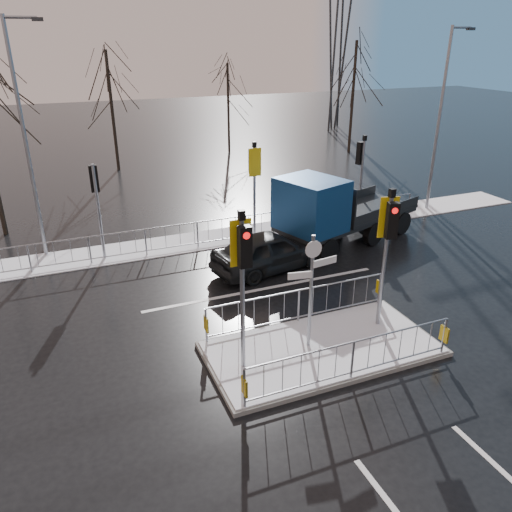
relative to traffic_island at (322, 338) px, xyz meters
name	(u,v)px	position (x,y,z in m)	size (l,w,h in m)	color
ground	(322,351)	(0.01, -0.01, -0.39)	(120.00, 120.00, 0.00)	black
snow_verge	(218,238)	(0.01, 8.59, -0.37)	(30.00, 2.00, 0.04)	white
lane_markings	(328,358)	(0.01, -0.34, -0.39)	(8.00, 11.38, 0.01)	silver
traffic_island	(322,338)	(0.00, 0.00, 0.00)	(6.00, 3.04, 4.15)	#63635F
far_kerb_fixtures	(228,218)	(0.31, 8.08, 0.63)	(18.00, 0.65, 3.83)	gray
car_far_lane	(269,251)	(0.77, 5.10, 0.32)	(1.69, 4.19, 1.43)	black
flatbed_truck	(327,210)	(3.55, 6.06, 1.15)	(6.64, 4.09, 2.90)	black
tree_far_a	(110,88)	(-1.99, 21.99, 4.43)	(3.75, 3.75, 7.08)	black
tree_far_b	(228,91)	(6.01, 23.99, 3.79)	(3.25, 3.25, 6.14)	black
tree_far_c	(354,76)	(14.01, 20.99, 4.76)	(4.00, 4.00, 7.55)	black
street_lamp_right	(441,114)	(10.58, 8.49, 4.00)	(1.25, 0.18, 8.00)	gray
street_lamp_left	(26,134)	(-6.42, 9.49, 4.10)	(1.25, 0.18, 8.20)	gray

